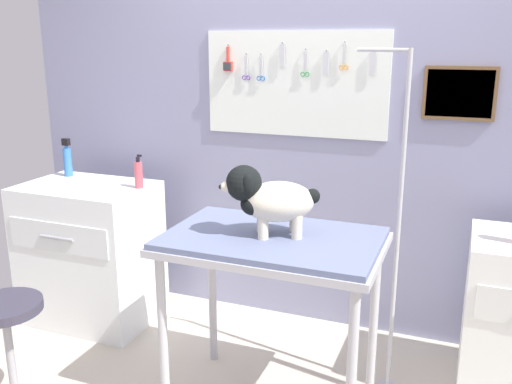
{
  "coord_description": "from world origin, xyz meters",
  "views": [
    {
      "loc": [
        0.89,
        -1.98,
        1.76
      ],
      "look_at": [
        0.01,
        0.27,
        1.11
      ],
      "focal_mm": 38.95,
      "sensor_mm": 36.0,
      "label": 1
    }
  ],
  "objects": [
    {
      "name": "dog",
      "position": [
        0.05,
        0.31,
        1.07
      ],
      "size": [
        0.45,
        0.32,
        0.33
      ],
      "color": "beige",
      "rests_on": "grooming_table"
    },
    {
      "name": "grooming_arm",
      "position": [
        0.59,
        0.66,
        0.81
      ],
      "size": [
        0.3,
        0.11,
        1.74
      ],
      "color": "#B7B7BC",
      "rests_on": "ground"
    },
    {
      "name": "shampoo_bottle",
      "position": [
        -1.58,
        0.91,
        1.01
      ],
      "size": [
        0.05,
        0.05,
        0.25
      ],
      "color": "#3674C2",
      "rests_on": "counter_left"
    },
    {
      "name": "rear_wall_panel",
      "position": [
        0.0,
        1.28,
        1.16
      ],
      "size": [
        4.0,
        0.11,
        2.3
      ],
      "color": "#8C8DAD",
      "rests_on": "ground"
    },
    {
      "name": "detangler_spray",
      "position": [
        -0.97,
        0.81,
        0.99
      ],
      "size": [
        0.05,
        0.05,
        0.21
      ],
      "color": "#D35360",
      "rests_on": "counter_left"
    },
    {
      "name": "grooming_table",
      "position": [
        0.07,
        0.31,
        0.8
      ],
      "size": [
        1.01,
        0.66,
        0.9
      ],
      "color": "#B7B7BC",
      "rests_on": "ground"
    },
    {
      "name": "counter_left",
      "position": [
        -1.32,
        0.75,
        0.45
      ],
      "size": [
        0.8,
        0.58,
        0.9
      ],
      "color": "white",
      "rests_on": "ground"
    },
    {
      "name": "stool",
      "position": [
        -1.08,
        -0.2,
        0.48
      ],
      "size": [
        0.35,
        0.35,
        0.58
      ],
      "color": "#9E9EA3",
      "rests_on": "ground"
    }
  ]
}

